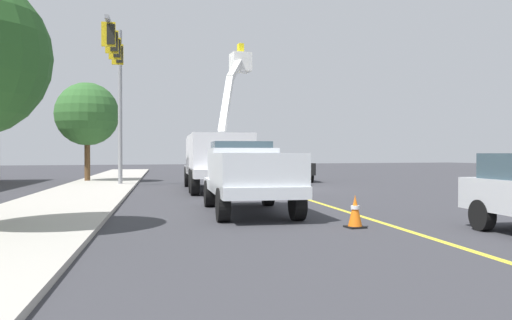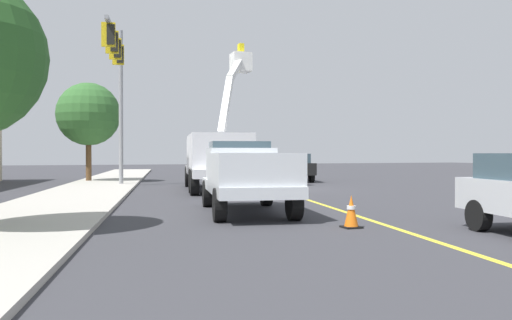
% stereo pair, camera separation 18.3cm
% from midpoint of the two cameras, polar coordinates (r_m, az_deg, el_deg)
% --- Properties ---
extents(ground, '(120.00, 120.00, 0.00)m').
position_cam_midpoint_polar(ground, '(24.08, 2.50, -3.31)').
color(ground, '#38383D').
extents(sidewalk_far_side, '(59.83, 12.89, 0.12)m').
position_cam_midpoint_polar(sidewalk_far_side, '(23.75, -17.79, -3.25)').
color(sidewalk_far_side, '#B2ADA3').
rests_on(sidewalk_far_side, ground).
extents(lane_centre_stripe, '(49.42, 7.93, 0.01)m').
position_cam_midpoint_polar(lane_centre_stripe, '(24.08, 2.50, -3.30)').
color(lane_centre_stripe, yellow).
rests_on(lane_centre_stripe, ground).
extents(utility_bucket_truck, '(8.49, 3.81, 7.01)m').
position_cam_midpoint_polar(utility_bucket_truck, '(23.84, -4.24, 0.51)').
color(utility_bucket_truck, white).
rests_on(utility_bucket_truck, ground).
extents(service_pickup_truck, '(5.86, 2.95, 2.06)m').
position_cam_midpoint_polar(service_pickup_truck, '(14.57, -0.73, -1.51)').
color(service_pickup_truck, silver).
rests_on(service_pickup_truck, ground).
extents(passing_minivan, '(5.04, 2.62, 1.69)m').
position_cam_midpoint_polar(passing_minivan, '(31.69, 4.01, -0.59)').
color(passing_minivan, black).
rests_on(passing_minivan, ground).
extents(traffic_cone_leading, '(0.40, 0.40, 0.75)m').
position_cam_midpoint_polar(traffic_cone_leading, '(11.88, 10.95, -5.65)').
color(traffic_cone_leading, black).
rests_on(traffic_cone_leading, ground).
extents(traffic_cone_mid_front, '(0.40, 0.40, 0.80)m').
position_cam_midpoint_polar(traffic_cone_mid_front, '(19.60, 2.75, -3.07)').
color(traffic_cone_mid_front, black).
rests_on(traffic_cone_mid_front, ground).
extents(traffic_cone_mid_rear, '(0.40, 0.40, 0.73)m').
position_cam_midpoint_polar(traffic_cone_mid_rear, '(27.76, -1.05, -2.04)').
color(traffic_cone_mid_rear, black).
rests_on(traffic_cone_mid_rear, ground).
extents(traffic_signal_mast, '(6.57, 1.30, 8.13)m').
position_cam_midpoint_polar(traffic_signal_mast, '(25.93, -14.94, 9.65)').
color(traffic_signal_mast, gray).
rests_on(traffic_signal_mast, ground).
extents(street_tree_right, '(3.67, 3.67, 5.84)m').
position_cam_midpoint_polar(street_tree_right, '(31.64, -17.93, 4.84)').
color(street_tree_right, brown).
rests_on(street_tree_right, ground).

